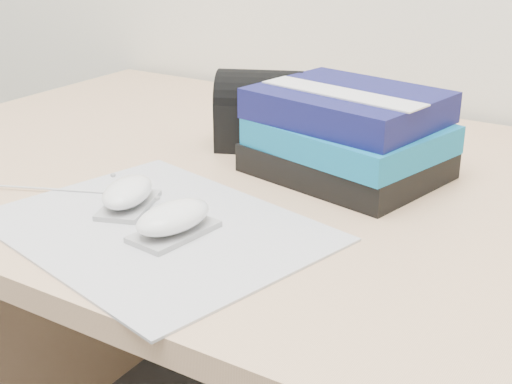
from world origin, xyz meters
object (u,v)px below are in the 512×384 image
Objects in this scene: mouse_front at (174,220)px; book_stack at (348,134)px; desk at (400,334)px; mouse_rear at (128,194)px; pouch at (260,110)px.

book_stack is at bearing 75.03° from mouse_front.
desk is at bearing 61.06° from mouse_front.
desk is 15.13× the size of mouse_front.
mouse_rear is 1.02× the size of mouse_front.
mouse_rear is at bearing -124.06° from book_stack.
mouse_rear is 0.39× the size of book_stack.
mouse_front is (-0.17, -0.30, 0.26)m from desk.
pouch is (-0.09, 0.32, 0.04)m from mouse_front.
book_stack reaches higher than pouch.
desk is at bearing 11.32° from book_stack.
book_stack is (0.08, 0.28, 0.04)m from mouse_front.
desk is 0.45m from mouse_rear.
mouse_rear is 0.30m from pouch.
book_stack reaches higher than mouse_front.
mouse_front is 0.69× the size of pouch.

